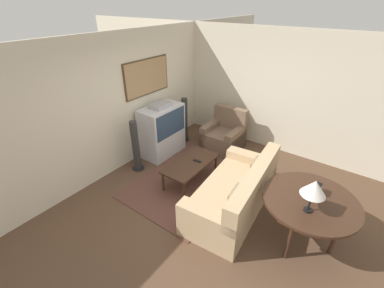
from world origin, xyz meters
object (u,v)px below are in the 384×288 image
(armchair, at_px, (224,136))
(speaker_tower_right, at_px, (185,121))
(couch, at_px, (235,194))
(mantel_clock, at_px, (317,190))
(table_lamp, at_px, (314,188))
(console_table, at_px, (310,203))
(coffee_table, at_px, (191,164))
(tv, at_px, (162,130))
(speaker_tower_left, at_px, (136,147))

(armchair, bearing_deg, speaker_tower_right, -168.63)
(couch, xyz_separation_m, armchair, (1.70, 1.20, -0.00))
(speaker_tower_right, bearing_deg, mantel_clock, -111.27)
(couch, relative_size, table_lamp, 4.28)
(console_table, bearing_deg, coffee_table, 86.00)
(console_table, xyz_separation_m, mantel_clock, (0.16, -0.02, 0.14))
(console_table, relative_size, mantel_clock, 8.04)
(speaker_tower_right, bearing_deg, armchair, -78.04)
(armchair, relative_size, coffee_table, 0.82)
(mantel_clock, height_order, speaker_tower_right, speaker_tower_right)
(tv, xyz_separation_m, couch, (-0.67, -2.23, -0.27))
(tv, relative_size, armchair, 1.28)
(coffee_table, bearing_deg, console_table, -94.00)
(armchair, distance_m, speaker_tower_right, 1.06)
(coffee_table, distance_m, mantel_clock, 2.24)
(mantel_clock, xyz_separation_m, speaker_tower_right, (1.31, 3.36, -0.33))
(armchair, height_order, speaker_tower_right, speaker_tower_right)
(console_table, distance_m, speaker_tower_right, 3.65)
(armchair, relative_size, speaker_tower_right, 0.87)
(armchair, bearing_deg, speaker_tower_left, -119.53)
(mantel_clock, bearing_deg, tv, 81.68)
(coffee_table, bearing_deg, tv, 67.04)
(table_lamp, relative_size, mantel_clock, 2.99)
(tv, relative_size, couch, 0.60)
(tv, bearing_deg, speaker_tower_right, -0.40)
(couch, bearing_deg, speaker_tower_right, -128.86)
(coffee_table, xyz_separation_m, table_lamp, (-0.40, -2.19, 0.75))
(armchair, relative_size, speaker_tower_left, 0.87)
(coffee_table, xyz_separation_m, speaker_tower_right, (1.31, 1.17, 0.12))
(console_table, relative_size, speaker_tower_right, 1.17)
(tv, xyz_separation_m, table_lamp, (-0.89, -3.36, 0.56))
(speaker_tower_left, bearing_deg, tv, 0.40)
(tv, distance_m, table_lamp, 3.53)
(armchair, distance_m, table_lamp, 3.14)
(coffee_table, xyz_separation_m, mantel_clock, (0.00, -2.19, 0.46))
(couch, distance_m, coffee_table, 1.07)
(couch, bearing_deg, mantel_clock, 93.71)
(couch, bearing_deg, speaker_tower_left, -91.35)
(console_table, distance_m, table_lamp, 0.50)
(couch, xyz_separation_m, speaker_tower_left, (-0.15, 2.22, 0.21))
(couch, relative_size, console_table, 1.59)
(mantel_clock, xyz_separation_m, speaker_tower_left, (-0.32, 3.36, -0.33))
(mantel_clock, relative_size, speaker_tower_right, 0.15)
(mantel_clock, bearing_deg, speaker_tower_left, 95.50)
(mantel_clock, distance_m, speaker_tower_right, 3.62)
(armchair, xyz_separation_m, table_lamp, (-1.93, -2.34, 0.83))
(armchair, xyz_separation_m, console_table, (-1.68, -2.32, 0.40))
(couch, xyz_separation_m, table_lamp, (-0.22, -1.14, 0.83))
(speaker_tower_left, bearing_deg, speaker_tower_right, 0.00)
(console_table, bearing_deg, speaker_tower_left, 92.87)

